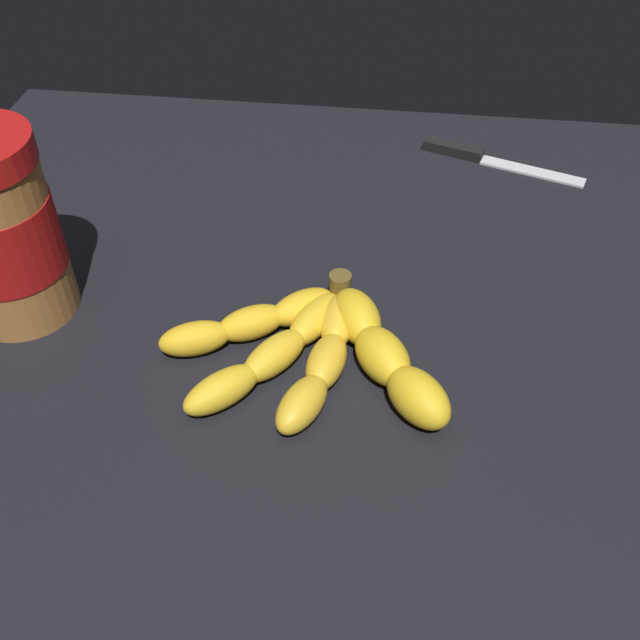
{
  "coord_description": "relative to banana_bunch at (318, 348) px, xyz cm",
  "views": [
    {
      "loc": [
        -42.98,
        -9.75,
        43.72
      ],
      "look_at": [
        -1.16,
        -4.53,
        3.57
      ],
      "focal_mm": 40.44,
      "sensor_mm": 36.0,
      "label": 1
    }
  ],
  "objects": [
    {
      "name": "ground_plane",
      "position": [
        2.45,
        4.54,
        -3.55
      ],
      "size": [
        83.99,
        79.92,
        3.88
      ],
      "primitive_type": "cube",
      "color": "black"
    },
    {
      "name": "butter_knife",
      "position": [
        33.47,
        -15.23,
        -1.14
      ],
      "size": [
        7.5,
        18.2,
        1.2
      ],
      "color": "silver",
      "rests_on": "ground_plane"
    },
    {
      "name": "banana_bunch",
      "position": [
        0.0,
        0.0,
        0.0
      ],
      "size": [
        17.64,
        25.31,
        3.76
      ],
      "color": "gold",
      "rests_on": "ground_plane"
    }
  ]
}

